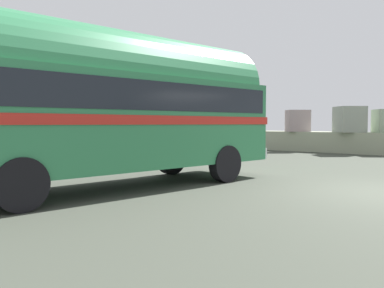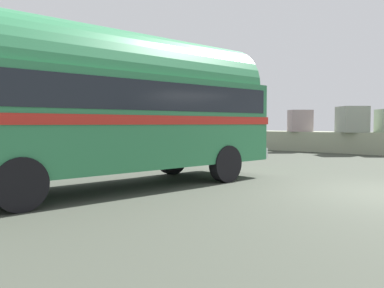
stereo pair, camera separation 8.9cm
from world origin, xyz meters
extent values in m
cube|color=#92A688|center=(-12.68, 11.68, 1.60)|extent=(0.93, 1.09, 0.99)
sphere|color=#99A47F|center=(-10.71, 11.47, 1.77)|extent=(1.34, 1.34, 1.34)
cube|color=gray|center=(-7.54, 11.34, 1.70)|extent=(1.49, 1.48, 1.20)
cube|color=gray|center=(-4.71, 11.35, 1.76)|extent=(1.82, 1.83, 1.32)
cylinder|color=black|center=(-5.87, -0.65, 0.50)|extent=(0.39, 0.99, 0.96)
cylinder|color=black|center=(-3.67, -0.90, 0.50)|extent=(0.39, 0.99, 0.96)
cylinder|color=black|center=(-4.28, -6.08, 0.50)|extent=(0.39, 0.99, 0.96)
cube|color=#2D7A4B|center=(-5.07, -3.36, 1.57)|extent=(3.36, 8.62, 2.10)
cylinder|color=#2D7A4B|center=(-5.07, -3.36, 2.62)|extent=(3.12, 8.27, 2.20)
cube|color=red|center=(-5.07, -3.36, 1.63)|extent=(3.42, 8.71, 0.20)
cube|color=black|center=(-5.07, -3.36, 2.15)|extent=(3.36, 8.29, 0.64)
cube|color=silver|center=(-4.58, 0.88, 0.70)|extent=(2.28, 0.42, 0.28)
camera|label=1|loc=(2.36, -9.29, 1.55)|focal=37.10mm
camera|label=2|loc=(2.43, -9.23, 1.55)|focal=37.10mm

